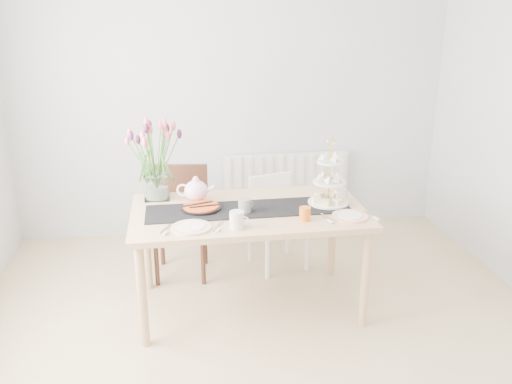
{
  "coord_description": "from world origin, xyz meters",
  "views": [
    {
      "loc": [
        -0.56,
        -2.68,
        2.07
      ],
      "look_at": [
        -0.02,
        0.72,
        0.89
      ],
      "focal_mm": 38.0,
      "sensor_mm": 36.0,
      "label": 1
    }
  ],
  "objects": [
    {
      "name": "plate_left",
      "position": [
        -0.47,
        0.5,
        0.76
      ],
      "size": [
        0.34,
        0.34,
        0.01
      ],
      "primitive_type": "cylinder",
      "rotation": [
        0.0,
        0.0,
        -0.41
      ],
      "color": "white",
      "rests_on": "dining_table"
    },
    {
      "name": "room_shell",
      "position": [
        0.0,
        0.0,
        1.3
      ],
      "size": [
        4.5,
        4.5,
        4.5
      ],
      "color": "tan",
      "rests_on": "ground"
    },
    {
      "name": "tart_tin",
      "position": [
        -0.39,
        0.81,
        0.77
      ],
      "size": [
        0.27,
        0.27,
        0.03
      ],
      "rotation": [
        0.0,
        0.0,
        -0.12
      ],
      "color": "black",
      "rests_on": "dining_table"
    },
    {
      "name": "chair_white",
      "position": [
        0.25,
        1.45,
        0.43
      ],
      "size": [
        0.48,
        0.48,
        0.75
      ],
      "rotation": [
        0.0,
        0.0,
        0.26
      ],
      "color": "white",
      "rests_on": "ground"
    },
    {
      "name": "tulip_vase",
      "position": [
        -0.69,
        1.11,
        1.11
      ],
      "size": [
        0.66,
        0.66,
        0.56
      ],
      "rotation": [
        0.0,
        0.0,
        -0.05
      ],
      "color": "silver",
      "rests_on": "dining_table"
    },
    {
      "name": "dining_table",
      "position": [
        -0.07,
        0.77,
        0.67
      ],
      "size": [
        1.6,
        0.9,
        0.75
      ],
      "color": "tan",
      "rests_on": "ground"
    },
    {
      "name": "mug_orange",
      "position": [
        0.27,
        0.52,
        0.79
      ],
      "size": [
        0.1,
        0.1,
        0.09
      ],
      "primitive_type": "cylinder",
      "rotation": [
        0.0,
        0.0,
        0.99
      ],
      "color": "orange",
      "rests_on": "dining_table"
    },
    {
      "name": "chair_brown",
      "position": [
        -0.52,
        1.43,
        0.51
      ],
      "size": [
        0.48,
        0.48,
        0.87
      ],
      "rotation": [
        0.0,
        0.0,
        -0.11
      ],
      "color": "#371C14",
      "rests_on": "ground"
    },
    {
      "name": "plate_right",
      "position": [
        0.58,
        0.53,
        0.76
      ],
      "size": [
        0.3,
        0.3,
        0.01
      ],
      "primitive_type": "cylinder",
      "rotation": [
        0.0,
        0.0,
        0.27
      ],
      "color": "white",
      "rests_on": "dining_table"
    },
    {
      "name": "radiator",
      "position": [
        0.5,
        2.19,
        0.45
      ],
      "size": [
        1.2,
        0.08,
        0.6
      ],
      "primitive_type": "cube",
      "color": "white",
      "rests_on": "room_shell"
    },
    {
      "name": "cake_stand",
      "position": [
        0.51,
        0.79,
        0.87
      ],
      "size": [
        0.29,
        0.29,
        0.42
      ],
      "rotation": [
        0.0,
        0.0,
        -0.03
      ],
      "color": "gold",
      "rests_on": "dining_table"
    },
    {
      "name": "mug_white",
      "position": [
        -0.19,
        0.46,
        0.81
      ],
      "size": [
        0.12,
        0.12,
        0.11
      ],
      "primitive_type": "cylinder",
      "rotation": [
        0.0,
        0.0,
        -0.43
      ],
      "color": "silver",
      "rests_on": "dining_table"
    },
    {
      "name": "table_runner",
      "position": [
        -0.07,
        0.77,
        0.75
      ],
      "size": [
        1.4,
        0.35,
        0.01
      ],
      "primitive_type": "cube",
      "color": "black",
      "rests_on": "dining_table"
    },
    {
      "name": "cream_jug",
      "position": [
        0.61,
        0.85,
        0.79
      ],
      "size": [
        0.11,
        0.11,
        0.09
      ],
      "primitive_type": "cylinder",
      "rotation": [
        0.0,
        0.0,
        0.36
      ],
      "color": "silver",
      "rests_on": "dining_table"
    },
    {
      "name": "teapot",
      "position": [
        -0.41,
        0.99,
        0.83
      ],
      "size": [
        0.31,
        0.28,
        0.18
      ],
      "primitive_type": null,
      "rotation": [
        0.0,
        0.0,
        -0.25
      ],
      "color": "white",
      "rests_on": "dining_table"
    },
    {
      "name": "mug_grey",
      "position": [
        -0.1,
        0.71,
        0.8
      ],
      "size": [
        0.12,
        0.12,
        0.1
      ],
      "primitive_type": "cylinder",
      "rotation": [
        0.0,
        0.0,
        0.59
      ],
      "color": "slate",
      "rests_on": "dining_table"
    }
  ]
}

